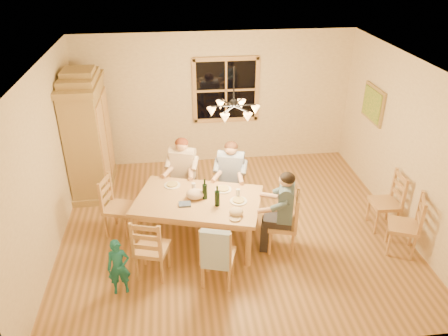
{
  "coord_description": "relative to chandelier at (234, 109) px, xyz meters",
  "views": [
    {
      "loc": [
        -0.86,
        -5.88,
        4.31
      ],
      "look_at": [
        -0.13,
        0.1,
        1.07
      ],
      "focal_mm": 35.0,
      "sensor_mm": 36.0,
      "label": 1
    }
  ],
  "objects": [
    {
      "name": "wine_glass_a",
      "position": [
        -0.62,
        -0.03,
        -1.25
      ],
      "size": [
        0.06,
        0.06,
        0.14
      ],
      "primitive_type": "cylinder",
      "color": "silver",
      "rests_on": "dining_table"
    },
    {
      "name": "wall_right",
      "position": [
        2.75,
        0.0,
        -0.73
      ],
      "size": [
        0.02,
        5.0,
        2.7
      ],
      "primitive_type": "cube",
      "color": "#CFB692",
      "rests_on": "floor"
    },
    {
      "name": "window",
      "position": [
        0.2,
        2.47,
        -0.53
      ],
      "size": [
        1.3,
        0.06,
        1.3
      ],
      "color": "black",
      "rests_on": "wall_back"
    },
    {
      "name": "armoire",
      "position": [
        -2.42,
        1.6,
        -1.02
      ],
      "size": [
        0.66,
        1.4,
        2.3
      ],
      "color": "olive",
      "rests_on": "floor"
    },
    {
      "name": "chair_spare_front",
      "position": [
        2.45,
        -0.92,
        -1.77
      ],
      "size": [
        0.56,
        0.57,
        0.99
      ],
      "rotation": [
        0.0,
        0.0,
        1.16
      ],
      "color": "#AF7F4D",
      "rests_on": "floor"
    },
    {
      "name": "child",
      "position": [
        -1.7,
        -1.29,
        -1.66
      ],
      "size": [
        0.32,
        0.23,
        0.83
      ],
      "primitive_type": "imported",
      "rotation": [
        0.0,
        0.0,
        0.1
      ],
      "color": "#196872",
      "rests_on": "floor"
    },
    {
      "name": "chair_far_right",
      "position": [
        0.03,
        0.47,
        -1.77
      ],
      "size": [
        0.54,
        0.53,
        0.99
      ],
      "rotation": [
        0.0,
        0.0,
        2.85
      ],
      "color": "#AF7F4D",
      "rests_on": "floor"
    },
    {
      "name": "wall_back",
      "position": [
        0.0,
        2.5,
        -0.73
      ],
      "size": [
        5.5,
        0.02,
        2.7
      ],
      "primitive_type": "cube",
      "color": "#CFB692",
      "rests_on": "floor"
    },
    {
      "name": "painting",
      "position": [
        2.71,
        1.2,
        -0.48
      ],
      "size": [
        0.06,
        0.78,
        0.64
      ],
      "color": "olive",
      "rests_on": "wall_right"
    },
    {
      "name": "dining_table",
      "position": [
        -0.57,
        -0.27,
        -1.42
      ],
      "size": [
        2.12,
        1.63,
        0.76
      ],
      "rotation": [
        0.0,
        0.0,
        -0.29
      ],
      "color": "tan",
      "rests_on": "floor"
    },
    {
      "name": "plate_slate",
      "position": [
        0.03,
        -0.42,
        -1.31
      ],
      "size": [
        0.26,
        0.26,
        0.02
      ],
      "primitive_type": "cylinder",
      "color": "white",
      "rests_on": "dining_table"
    },
    {
      "name": "wine_glass_b",
      "position": [
        0.04,
        -0.29,
        -1.25
      ],
      "size": [
        0.06,
        0.06,
        0.14
      ],
      "primitive_type": "cylinder",
      "color": "silver",
      "rests_on": "dining_table"
    },
    {
      "name": "cloth_bundle",
      "position": [
        -0.61,
        -0.25,
        -1.24
      ],
      "size": [
        0.28,
        0.22,
        0.15
      ],
      "primitive_type": "ellipsoid",
      "color": "#C7AB90",
      "rests_on": "dining_table"
    },
    {
      "name": "chair_spare_back",
      "position": [
        2.45,
        -0.29,
        -1.77
      ],
      "size": [
        0.44,
        0.46,
        0.99
      ],
      "rotation": [
        0.0,
        0.0,
        1.53
      ],
      "color": "#AF7F4D",
      "rests_on": "floor"
    },
    {
      "name": "chair_end_left",
      "position": [
        -1.81,
        0.1,
        -1.77
      ],
      "size": [
        0.53,
        0.54,
        0.99
      ],
      "rotation": [
        0.0,
        0.0,
        -1.86
      ],
      "color": "#AF7F4D",
      "rests_on": "floor"
    },
    {
      "name": "chair_near_right",
      "position": [
        -0.37,
        -1.25,
        -1.77
      ],
      "size": [
        0.54,
        0.53,
        0.99
      ],
      "rotation": [
        0.0,
        0.0,
        -0.29
      ],
      "color": "#AF7F4D",
      "rests_on": "floor"
    },
    {
      "name": "adult_slate_man",
      "position": [
        0.68,
        -0.65,
        -1.24
      ],
      "size": [
        0.51,
        0.48,
        0.87
      ],
      "rotation": [
        0.0,
        0.0,
        1.28
      ],
      "color": "#465D71",
      "rests_on": "floor"
    },
    {
      "name": "plate_woman",
      "position": [
        -0.95,
        0.17,
        -1.31
      ],
      "size": [
        0.26,
        0.26,
        0.02
      ],
      "primitive_type": "cylinder",
      "color": "white",
      "rests_on": "dining_table"
    },
    {
      "name": "plate_plaid",
      "position": [
        -0.16,
        -0.06,
        -1.31
      ],
      "size": [
        0.26,
        0.26,
        0.02
      ],
      "primitive_type": "cylinder",
      "color": "white",
      "rests_on": "dining_table"
    },
    {
      "name": "wine_bottle_a",
      "position": [
        -0.46,
        -0.27,
        -1.15
      ],
      "size": [
        0.08,
        0.08,
        0.33
      ],
      "primitive_type": "cylinder",
      "color": "black",
      "rests_on": "dining_table"
    },
    {
      "name": "adult_plaid_man",
      "position": [
        0.03,
        0.47,
        -1.24
      ],
      "size": [
        0.48,
        0.51,
        0.87
      ],
      "rotation": [
        0.0,
        0.0,
        2.85
      ],
      "color": "navy",
      "rests_on": "floor"
    },
    {
      "name": "wine_bottle_b",
      "position": [
        -0.3,
        -0.48,
        -1.15
      ],
      "size": [
        0.08,
        0.08,
        0.33
      ],
      "primitive_type": "cylinder",
      "color": "black",
      "rests_on": "dining_table"
    },
    {
      "name": "chair_end_right",
      "position": [
        0.68,
        -0.65,
        -1.77
      ],
      "size": [
        0.53,
        0.54,
        0.99
      ],
      "rotation": [
        0.0,
        0.0,
        1.28
      ],
      "color": "#AF7F4D",
      "rests_on": "floor"
    },
    {
      "name": "chandelier",
      "position": [
        0.0,
        0.0,
        0.0
      ],
      "size": [
        0.77,
        0.68,
        0.71
      ],
      "color": "black",
      "rests_on": "ceiling"
    },
    {
      "name": "napkin",
      "position": [
        -0.78,
        -0.42,
        -1.3
      ],
      "size": [
        0.21,
        0.19,
        0.03
      ],
      "primitive_type": "cube",
      "rotation": [
        0.0,
        0.0,
        -0.29
      ],
      "color": "#43537B",
      "rests_on": "dining_table"
    },
    {
      "name": "wall_left",
      "position": [
        -2.75,
        0.0,
        -0.73
      ],
      "size": [
        0.02,
        5.0,
        2.7
      ],
      "primitive_type": "cube",
      "color": "#CFB692",
      "rests_on": "floor"
    },
    {
      "name": "chair_far_left",
      "position": [
        -0.76,
        0.71,
        -1.77
      ],
      "size": [
        0.54,
        0.53,
        0.99
      ],
      "rotation": [
        0.0,
        0.0,
        2.85
      ],
      "color": "#AF7F4D",
      "rests_on": "floor"
    },
    {
      "name": "cap",
      "position": [
        -0.06,
        -0.76,
        -1.26
      ],
      "size": [
        0.2,
        0.2,
        0.11
      ],
      "primitive_type": "ellipsoid",
      "color": "tan",
      "rests_on": "dining_table"
    },
    {
      "name": "floor",
      "position": [
        0.0,
        0.0,
        -2.08
      ],
      "size": [
        5.5,
        5.5,
        0.0
      ],
      "primitive_type": "plane",
      "color": "brown",
      "rests_on": "ground"
    },
    {
      "name": "chair_near_left",
      "position": [
        -1.27,
        -0.99,
        -1.77
      ],
      "size": [
        0.54,
        0.53,
        0.99
      ],
      "rotation": [
        0.0,
        0.0,
        -0.29
      ],
      "color": "#AF7F4D",
      "rests_on": "floor"
    },
    {
      "name": "adult_woman",
      "position": [
        -0.76,
        0.71,
        -1.24
      ],
      "size": [
        0.48,
        0.51,
        0.87
      ],
      "rotation": [
        0.0,
        0.0,
        2.85
      ],
      "color": "#C5AE98",
      "rests_on": "floor"
    },
    {
      "name": "ceiling",
      "position": [
        0.0,
        0.0,
        0.62
      ],
      "size": [
        5.5,
        5.0,
        0.02
      ],
      "primitive_type": "cube",
      "color": "white",
      "rests_on": "wall_back"
    },
    {
      "name": "towel",
      "position": [
        -0.43,
        -1.44,
        -1.38
      ],
      "size": [
        0.39,
        0.2,
        0.58
      ],
      "primitive_type": "cube",
      "rotation": [
        0.0,
        0.0,
        -0.29
      ],
      "color": "#95ABCA",
      "rests_on": "chair_near_right"
    }
  ]
}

